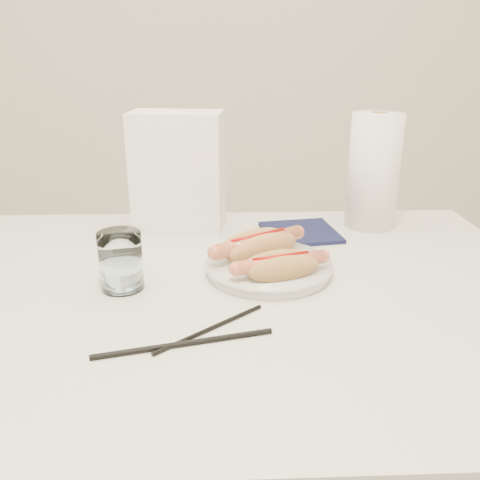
{
  "coord_description": "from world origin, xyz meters",
  "views": [
    {
      "loc": [
        0.04,
        -0.76,
        1.12
      ],
      "look_at": [
        0.08,
        0.03,
        0.82
      ],
      "focal_mm": 38.6,
      "sensor_mm": 36.0,
      "label": 1
    }
  ],
  "objects_px": {
    "table": "(195,320)",
    "napkin_box": "(178,172)",
    "hotdog_left": "(258,246)",
    "hotdog_right": "(280,266)",
    "water_glass": "(121,261)",
    "paper_towel_roll": "(374,171)",
    "plate": "(268,269)"
  },
  "relations": [
    {
      "from": "napkin_box",
      "to": "hotdog_right",
      "type": "bearing_deg",
      "value": -50.91
    },
    {
      "from": "table",
      "to": "hotdog_left",
      "type": "height_order",
      "value": "hotdog_left"
    },
    {
      "from": "plate",
      "to": "water_glass",
      "type": "xyz_separation_m",
      "value": [
        -0.24,
        -0.05,
        0.04
      ]
    },
    {
      "from": "plate",
      "to": "hotdog_right",
      "type": "relative_size",
      "value": 1.38
    },
    {
      "from": "table",
      "to": "hotdog_right",
      "type": "distance_m",
      "value": 0.17
    },
    {
      "from": "table",
      "to": "hotdog_left",
      "type": "bearing_deg",
      "value": 35.59
    },
    {
      "from": "plate",
      "to": "napkin_box",
      "type": "relative_size",
      "value": 0.86
    },
    {
      "from": "hotdog_right",
      "to": "water_glass",
      "type": "relative_size",
      "value": 1.6
    },
    {
      "from": "hotdog_right",
      "to": "water_glass",
      "type": "distance_m",
      "value": 0.26
    },
    {
      "from": "hotdog_left",
      "to": "napkin_box",
      "type": "bearing_deg",
      "value": 93.4
    },
    {
      "from": "water_glass",
      "to": "table",
      "type": "bearing_deg",
      "value": -1.64
    },
    {
      "from": "table",
      "to": "water_glass",
      "type": "relative_size",
      "value": 12.56
    },
    {
      "from": "plate",
      "to": "hotdog_left",
      "type": "relative_size",
      "value": 1.28
    },
    {
      "from": "plate",
      "to": "paper_towel_roll",
      "type": "bearing_deg",
      "value": 45.43
    },
    {
      "from": "table",
      "to": "napkin_box",
      "type": "height_order",
      "value": "napkin_box"
    },
    {
      "from": "hotdog_left",
      "to": "water_glass",
      "type": "distance_m",
      "value": 0.24
    },
    {
      "from": "hotdog_right",
      "to": "paper_towel_roll",
      "type": "xyz_separation_m",
      "value": [
        0.23,
        0.3,
        0.08
      ]
    },
    {
      "from": "hotdog_right",
      "to": "hotdog_left",
      "type": "bearing_deg",
      "value": 92.53
    },
    {
      "from": "napkin_box",
      "to": "water_glass",
      "type": "bearing_deg",
      "value": -96.58
    },
    {
      "from": "water_glass",
      "to": "napkin_box",
      "type": "relative_size",
      "value": 0.39
    },
    {
      "from": "water_glass",
      "to": "paper_towel_roll",
      "type": "xyz_separation_m",
      "value": [
        0.48,
        0.29,
        0.07
      ]
    },
    {
      "from": "water_glass",
      "to": "hotdog_right",
      "type": "bearing_deg",
      "value": -1.44
    },
    {
      "from": "plate",
      "to": "hotdog_right",
      "type": "height_order",
      "value": "hotdog_right"
    },
    {
      "from": "table",
      "to": "paper_towel_roll",
      "type": "distance_m",
      "value": 0.51
    },
    {
      "from": "plate",
      "to": "table",
      "type": "bearing_deg",
      "value": -158.08
    },
    {
      "from": "hotdog_left",
      "to": "napkin_box",
      "type": "relative_size",
      "value": 0.67
    },
    {
      "from": "plate",
      "to": "napkin_box",
      "type": "xyz_separation_m",
      "value": [
        -0.17,
        0.24,
        0.11
      ]
    },
    {
      "from": "hotdog_left",
      "to": "hotdog_right",
      "type": "relative_size",
      "value": 1.08
    },
    {
      "from": "hotdog_left",
      "to": "water_glass",
      "type": "xyz_separation_m",
      "value": [
        -0.23,
        -0.08,
        0.01
      ]
    },
    {
      "from": "hotdog_right",
      "to": "table",
      "type": "bearing_deg",
      "value": 161.28
    },
    {
      "from": "plate",
      "to": "paper_towel_roll",
      "type": "height_order",
      "value": "paper_towel_roll"
    },
    {
      "from": "plate",
      "to": "napkin_box",
      "type": "height_order",
      "value": "napkin_box"
    }
  ]
}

